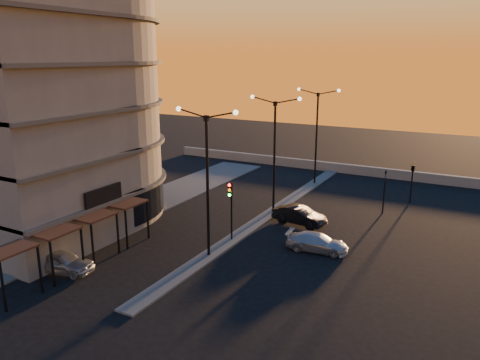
% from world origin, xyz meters
% --- Properties ---
extents(ground, '(120.00, 120.00, 0.00)m').
position_xyz_m(ground, '(0.00, 0.00, 0.00)').
color(ground, black).
rests_on(ground, ground).
extents(sidewalk_west, '(5.00, 40.00, 0.12)m').
position_xyz_m(sidewalk_west, '(-10.50, 4.00, 0.06)').
color(sidewalk_west, '#4E4E4B').
rests_on(sidewalk_west, ground).
extents(median, '(1.20, 36.00, 0.12)m').
position_xyz_m(median, '(0.00, 10.00, 0.06)').
color(median, '#4E4E4B').
rests_on(median, ground).
extents(parapet, '(44.00, 0.50, 1.00)m').
position_xyz_m(parapet, '(2.00, 26.00, 0.50)').
color(parapet, gray).
rests_on(parapet, ground).
extents(building, '(14.35, 17.08, 25.00)m').
position_xyz_m(building, '(-14.00, 0.03, 11.91)').
color(building, '#6A655D').
rests_on(building, ground).
extents(streetlamp_near, '(4.32, 0.32, 9.51)m').
position_xyz_m(streetlamp_near, '(0.00, 0.00, 5.59)').
color(streetlamp_near, black).
rests_on(streetlamp_near, ground).
extents(streetlamp_mid, '(4.32, 0.32, 9.51)m').
position_xyz_m(streetlamp_mid, '(0.00, 10.00, 5.59)').
color(streetlamp_mid, black).
rests_on(streetlamp_mid, ground).
extents(streetlamp_far, '(4.32, 0.32, 9.51)m').
position_xyz_m(streetlamp_far, '(0.00, 20.00, 5.59)').
color(streetlamp_far, black).
rests_on(streetlamp_far, ground).
extents(traffic_light_main, '(0.28, 0.44, 4.25)m').
position_xyz_m(traffic_light_main, '(0.00, 2.87, 2.89)').
color(traffic_light_main, black).
rests_on(traffic_light_main, ground).
extents(signal_east_a, '(0.13, 0.16, 3.60)m').
position_xyz_m(signal_east_a, '(8.00, 14.00, 1.93)').
color(signal_east_a, black).
rests_on(signal_east_a, ground).
extents(signal_east_b, '(0.42, 1.99, 3.60)m').
position_xyz_m(signal_east_b, '(9.50, 18.00, 3.10)').
color(signal_east_b, black).
rests_on(signal_east_b, ground).
extents(car_hatchback, '(4.13, 2.32, 1.33)m').
position_xyz_m(car_hatchback, '(-6.50, -6.06, 0.66)').
color(car_hatchback, '#A4A7AC').
rests_on(car_hatchback, ground).
extents(car_sedan, '(4.32, 2.06, 1.37)m').
position_xyz_m(car_sedan, '(2.87, 8.44, 0.68)').
color(car_sedan, black).
rests_on(car_sedan, ground).
extents(car_wagon, '(4.20, 2.04, 1.18)m').
position_xyz_m(car_wagon, '(5.82, 4.17, 0.59)').
color(car_wagon, '#B4B7BC').
rests_on(car_wagon, ground).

